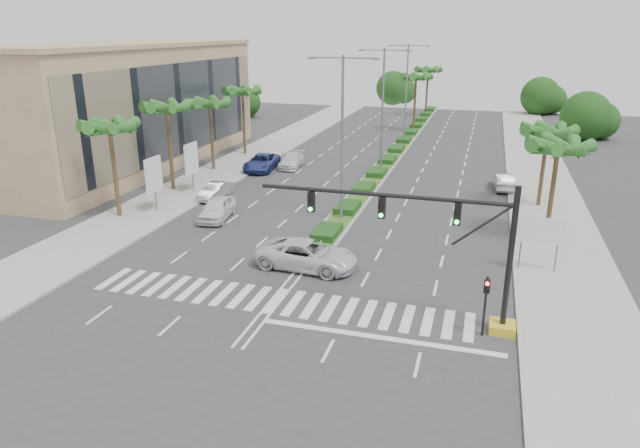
% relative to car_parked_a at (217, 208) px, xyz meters
% --- Properties ---
extents(ground, '(160.00, 160.00, 0.00)m').
position_rel_car_parked_a_xyz_m(ground, '(9.13, -11.77, -0.81)').
color(ground, '#333335').
rests_on(ground, ground).
extents(footpath_right, '(6.00, 120.00, 0.15)m').
position_rel_car_parked_a_xyz_m(footpath_right, '(24.33, 8.23, -0.74)').
color(footpath_right, gray).
rests_on(footpath_right, ground).
extents(footpath_left, '(6.00, 120.00, 0.15)m').
position_rel_car_parked_a_xyz_m(footpath_left, '(-6.07, 8.23, -0.74)').
color(footpath_left, gray).
rests_on(footpath_left, ground).
extents(median, '(2.20, 75.00, 0.20)m').
position_rel_car_parked_a_xyz_m(median, '(9.13, 33.23, -0.71)').
color(median, gray).
rests_on(median, ground).
extents(median_grass, '(1.80, 75.00, 0.04)m').
position_rel_car_parked_a_xyz_m(median_grass, '(9.13, 33.23, -0.59)').
color(median_grass, '#385F20').
rests_on(median_grass, median).
extents(building, '(12.00, 36.00, 12.00)m').
position_rel_car_parked_a_xyz_m(building, '(-16.87, 14.23, 5.19)').
color(building, tan).
rests_on(building, ground).
extents(signal_gantry, '(12.60, 1.20, 7.20)m').
position_rel_car_parked_a_xyz_m(signal_gantry, '(18.40, -11.77, 2.64)').
color(signal_gantry, gold).
rests_on(signal_gantry, ground).
extents(pedestrian_signal, '(0.28, 0.36, 3.00)m').
position_rel_car_parked_a_xyz_m(pedestrian_signal, '(19.73, -12.44, 1.23)').
color(pedestrian_signal, black).
rests_on(pedestrian_signal, ground).
extents(direction_sign, '(2.70, 0.11, 3.40)m').
position_rel_car_parked_a_xyz_m(direction_sign, '(22.63, -3.77, 1.64)').
color(direction_sign, slate).
rests_on(direction_sign, ground).
extents(billboard_near, '(0.18, 2.10, 4.35)m').
position_rel_car_parked_a_xyz_m(billboard_near, '(-5.37, 0.23, 2.15)').
color(billboard_near, slate).
rests_on(billboard_near, ground).
extents(billboard_far, '(0.18, 2.10, 4.35)m').
position_rel_car_parked_a_xyz_m(billboard_far, '(-5.37, 6.23, 2.15)').
color(billboard_far, slate).
rests_on(billboard_far, ground).
extents(palm_left_near, '(4.57, 4.68, 7.55)m').
position_rel_car_parked_a_xyz_m(palm_left_near, '(-7.37, -1.77, 5.87)').
color(palm_left_near, brown).
rests_on(palm_left_near, ground).
extents(palm_left_mid, '(4.57, 4.68, 7.95)m').
position_rel_car_parked_a_xyz_m(palm_left_mid, '(-7.37, 6.23, 6.26)').
color(palm_left_mid, brown).
rests_on(palm_left_mid, ground).
extents(palm_left_far, '(4.57, 4.68, 7.35)m').
position_rel_car_parked_a_xyz_m(palm_left_far, '(-7.37, 14.23, 5.68)').
color(palm_left_far, brown).
rests_on(palm_left_far, ground).
extents(palm_left_end, '(4.57, 4.68, 7.75)m').
position_rel_car_parked_a_xyz_m(palm_left_end, '(-7.37, 22.23, 6.07)').
color(palm_left_end, brown).
rests_on(palm_left_end, ground).
extents(palm_right_near, '(4.57, 4.68, 7.05)m').
position_rel_car_parked_a_xyz_m(palm_right_near, '(23.63, 2.23, 5.39)').
color(palm_right_near, brown).
rests_on(palm_right_near, ground).
extents(palm_right_far, '(4.57, 4.68, 6.75)m').
position_rel_car_parked_a_xyz_m(palm_right_far, '(23.63, 10.23, 5.10)').
color(palm_right_far, brown).
rests_on(palm_right_far, ground).
extents(palm_median_a, '(4.57, 4.68, 8.05)m').
position_rel_car_parked_a_xyz_m(palm_median_a, '(9.13, 43.23, 6.36)').
color(palm_median_a, brown).
rests_on(palm_median_a, ground).
extents(palm_median_b, '(4.57, 4.68, 8.05)m').
position_rel_car_parked_a_xyz_m(palm_median_b, '(9.13, 58.23, 6.36)').
color(palm_median_b, brown).
rests_on(palm_median_b, ground).
extents(streetlight_near, '(5.10, 0.25, 12.00)m').
position_rel_car_parked_a_xyz_m(streetlight_near, '(9.13, 2.23, 5.99)').
color(streetlight_near, slate).
rests_on(streetlight_near, ground).
extents(streetlight_mid, '(5.10, 0.25, 12.00)m').
position_rel_car_parked_a_xyz_m(streetlight_mid, '(9.13, 18.23, 5.99)').
color(streetlight_mid, slate).
rests_on(streetlight_mid, ground).
extents(streetlight_far, '(5.10, 0.25, 12.00)m').
position_rel_car_parked_a_xyz_m(streetlight_far, '(9.13, 34.23, 5.99)').
color(streetlight_far, slate).
rests_on(streetlight_far, ground).
extents(car_parked_a, '(2.56, 5.00, 1.63)m').
position_rel_car_parked_a_xyz_m(car_parked_a, '(0.00, 0.00, 0.00)').
color(car_parked_a, white).
rests_on(car_parked_a, ground).
extents(car_parked_b, '(1.61, 4.16, 1.35)m').
position_rel_car_parked_a_xyz_m(car_parked_b, '(-2.58, 4.92, -0.14)').
color(car_parked_b, '#B7B6BB').
rests_on(car_parked_b, ground).
extents(car_parked_c, '(3.19, 6.03, 1.62)m').
position_rel_car_parked_a_xyz_m(car_parked_c, '(-2.67, 15.66, -0.01)').
color(car_parked_c, navy).
rests_on(car_parked_c, ground).
extents(car_parked_d, '(2.41, 5.06, 1.42)m').
position_rel_car_parked_a_xyz_m(car_parked_d, '(-0.15, 17.72, -0.10)').
color(car_parked_d, silver).
rests_on(car_parked_d, ground).
extents(car_crossing, '(6.31, 3.27, 1.70)m').
position_rel_car_parked_a_xyz_m(car_crossing, '(9.40, -7.06, 0.03)').
color(car_crossing, silver).
rests_on(car_crossing, ground).
extents(car_right, '(1.99, 4.61, 1.48)m').
position_rel_car_parked_a_xyz_m(car_right, '(20.93, 14.87, -0.08)').
color(car_right, '#A2A2A6').
rests_on(car_right, ground).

